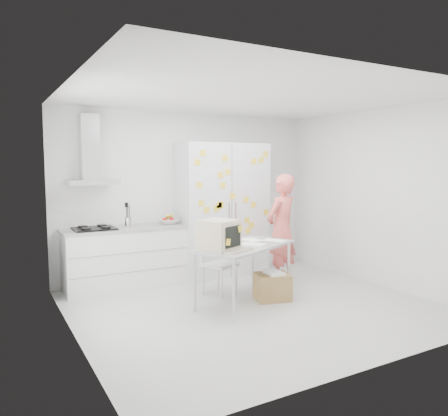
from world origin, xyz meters
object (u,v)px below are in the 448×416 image
desk (229,241)px  chair (216,259)px  person (281,229)px  cardboard_box (272,286)px

desk → chair: bearing=52.6°
person → cardboard_box: bearing=25.6°
chair → desk: bearing=-125.2°
desk → chair: 0.75m
chair → cardboard_box: (0.54, -0.62, -0.33)m
person → chair: 1.22m
desk → cardboard_box: desk is taller
cardboard_box → chair: bearing=131.2°
desk → person: bearing=2.4°
desk → cardboard_box: bearing=-23.1°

